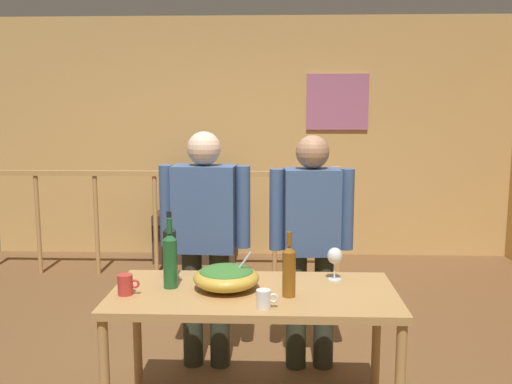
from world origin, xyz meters
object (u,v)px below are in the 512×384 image
at_px(tv_console, 196,237).
at_px(person_standing_left, 205,231).
at_px(serving_table, 254,304).
at_px(framed_picture, 337,102).
at_px(flat_screen_tv, 195,188).
at_px(stair_railing, 208,207).
at_px(wine_bottle_green, 170,259).
at_px(mug_white, 264,299).
at_px(wine_bottle_amber, 289,270).
at_px(mug_red, 126,285).
at_px(wine_bottle_dark, 170,250).
at_px(wine_glass, 335,257).
at_px(person_standing_right, 311,236).
at_px(salad_bowl, 226,276).

height_order(tv_console, person_standing_left, person_standing_left).
height_order(serving_table, person_standing_left, person_standing_left).
xyz_separation_m(framed_picture, flat_screen_tv, (-1.57, -0.32, -0.94)).
bearing_deg(stair_railing, wine_bottle_green, -87.22).
height_order(serving_table, mug_white, mug_white).
relative_size(wine_bottle_amber, person_standing_left, 0.22).
height_order(flat_screen_tv, mug_white, flat_screen_tv).
xyz_separation_m(flat_screen_tv, wine_bottle_green, (0.34, -3.17, 0.08)).
height_order(tv_console, mug_red, mug_red).
bearing_deg(mug_red, framed_picture, 68.25).
relative_size(tv_console, person_standing_left, 0.58).
bearing_deg(mug_white, tv_console, 103.58).
bearing_deg(stair_railing, flat_screen_tv, 111.51).
height_order(stair_railing, wine_bottle_dark, wine_bottle_dark).
relative_size(serving_table, wine_glass, 8.09).
height_order(stair_railing, person_standing_left, person_standing_left).
bearing_deg(person_standing_right, serving_table, 60.19).
distance_m(mug_red, person_standing_right, 1.25).
bearing_deg(salad_bowl, framed_picture, 75.07).
distance_m(salad_bowl, mug_red, 0.52).
relative_size(serving_table, person_standing_right, 0.98).
bearing_deg(mug_white, serving_table, 103.63).
bearing_deg(tv_console, wine_bottle_dark, -84.29).
bearing_deg(serving_table, person_standing_left, 116.62).
bearing_deg(tv_console, person_standing_left, -80.21).
distance_m(salad_bowl, wine_bottle_dark, 0.40).
xyz_separation_m(framed_picture, wine_bottle_amber, (-0.61, -3.61, -0.88)).
bearing_deg(person_standing_left, wine_glass, 151.81).
relative_size(stair_railing, flat_screen_tv, 5.36).
bearing_deg(framed_picture, wine_bottle_amber, -99.57).
bearing_deg(wine_bottle_amber, serving_table, 156.16).
xyz_separation_m(wine_glass, wine_bottle_amber, (-0.26, -0.28, 0.01)).
bearing_deg(wine_glass, salad_bowl, -162.85).
bearing_deg(salad_bowl, wine_glass, 17.15).
xyz_separation_m(stair_railing, flat_screen_tv, (-0.21, 0.53, 0.11)).
distance_m(framed_picture, stair_railing, 1.92).
distance_m(wine_bottle_amber, mug_red, 0.84).
distance_m(stair_railing, salad_bowl, 2.69).
height_order(wine_bottle_amber, mug_white, wine_bottle_amber).
relative_size(flat_screen_tv, mug_white, 6.50).
relative_size(framed_picture, wine_bottle_amber, 2.06).
height_order(wine_bottle_dark, mug_red, wine_bottle_dark).
bearing_deg(wine_bottle_green, mug_white, -29.81).
height_order(stair_railing, mug_white, stair_railing).
distance_m(stair_railing, flat_screen_tv, 0.58).
bearing_deg(serving_table, wine_bottle_dark, 155.65).
relative_size(tv_console, wine_glass, 4.89).
bearing_deg(wine_bottle_green, serving_table, -4.95).
height_order(mug_white, mug_red, mug_red).
distance_m(tv_console, mug_white, 3.62).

